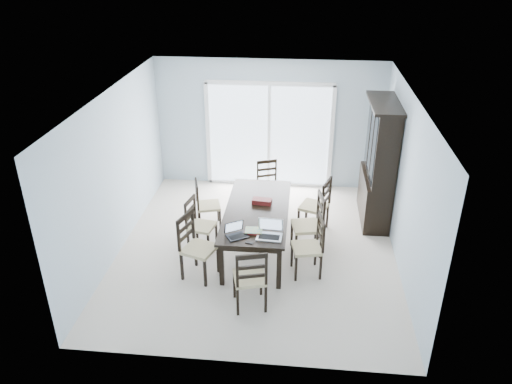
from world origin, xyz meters
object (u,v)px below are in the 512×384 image
at_px(chair_left_mid, 196,219).
at_px(laptop_silver, 269,234).
at_px(dining_table, 257,213).
at_px(chair_left_near, 193,239).
at_px(chair_left_far, 203,200).
at_px(cell_phone, 249,243).
at_px(chair_end_near, 251,274).
at_px(chair_right_near, 313,240).
at_px(hot_tub, 257,142).
at_px(chair_right_mid, 313,218).
at_px(china_hutch, 379,164).
at_px(laptop_dark, 237,234).
at_px(chair_right_far, 320,200).
at_px(game_box, 262,201).
at_px(chair_end_far, 268,179).

relative_size(chair_left_mid, laptop_silver, 2.72).
relative_size(dining_table, chair_left_near, 1.87).
bearing_deg(chair_left_far, dining_table, 42.66).
bearing_deg(chair_left_mid, chair_left_near, 19.77).
bearing_deg(cell_phone, chair_left_mid, 146.76).
xyz_separation_m(chair_end_near, laptop_silver, (0.20, 0.69, 0.21)).
bearing_deg(chair_right_near, chair_left_mid, 63.26).
height_order(cell_phone, hot_tub, hot_tub).
xyz_separation_m(chair_left_far, chair_right_mid, (1.90, -0.59, 0.08)).
xyz_separation_m(china_hutch, chair_left_mid, (-3.00, -1.30, -0.52)).
height_order(chair_left_mid, chair_end_near, chair_end_near).
bearing_deg(cell_phone, laptop_dark, 153.25).
distance_m(chair_end_near, laptop_dark, 0.74).
bearing_deg(cell_phone, hot_tub, 105.39).
xyz_separation_m(chair_right_far, game_box, (-0.95, -0.46, 0.17)).
xyz_separation_m(dining_table, game_box, (0.06, 0.21, 0.12)).
distance_m(chair_left_near, chair_end_near, 1.18).
relative_size(china_hutch, hot_tub, 1.06).
bearing_deg(hot_tub, laptop_dark, -88.00).
relative_size(chair_right_near, laptop_dark, 3.08).
distance_m(cell_phone, hot_tub, 4.71).
bearing_deg(game_box, chair_right_far, 25.80).
bearing_deg(chair_right_far, chair_right_mid, -170.07).
distance_m(chair_left_near, chair_right_mid, 1.95).
bearing_deg(chair_end_far, laptop_silver, 75.10).
xyz_separation_m(chair_left_near, chair_end_near, (0.94, -0.72, -0.02)).
relative_size(chair_right_mid, chair_end_far, 1.13).
bearing_deg(laptop_dark, chair_right_far, 20.14).
height_order(dining_table, chair_left_near, chair_left_near).
height_order(chair_left_far, chair_right_mid, chair_right_mid).
xyz_separation_m(chair_left_mid, chair_end_far, (1.04, 1.58, 0.01)).
height_order(chair_left_mid, cell_phone, chair_left_mid).
relative_size(dining_table, cell_phone, 19.89).
height_order(chair_end_near, laptop_dark, chair_end_near).
distance_m(laptop_silver, cell_phone, 0.33).
height_order(china_hutch, laptop_silver, china_hutch).
xyz_separation_m(chair_left_near, game_box, (0.94, 0.99, 0.17)).
xyz_separation_m(chair_left_near, chair_left_mid, (-0.11, 0.73, -0.07)).
height_order(laptop_silver, cell_phone, laptop_silver).
xyz_separation_m(chair_right_mid, chair_end_far, (-0.84, 1.51, -0.07)).
bearing_deg(chair_end_far, dining_table, 68.03).
bearing_deg(chair_right_near, chair_right_mid, -11.61).
relative_size(dining_table, hot_tub, 1.06).
height_order(chair_right_far, laptop_dark, chair_right_far).
relative_size(chair_end_near, game_box, 3.62).
xyz_separation_m(chair_right_near, game_box, (-0.84, 0.77, 0.21)).
xyz_separation_m(dining_table, cell_phone, (-0.01, -1.00, 0.08)).
bearing_deg(chair_left_mid, laptop_silver, 69.70).
bearing_deg(china_hutch, chair_end_near, -125.40).
height_order(china_hutch, hot_tub, china_hutch).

